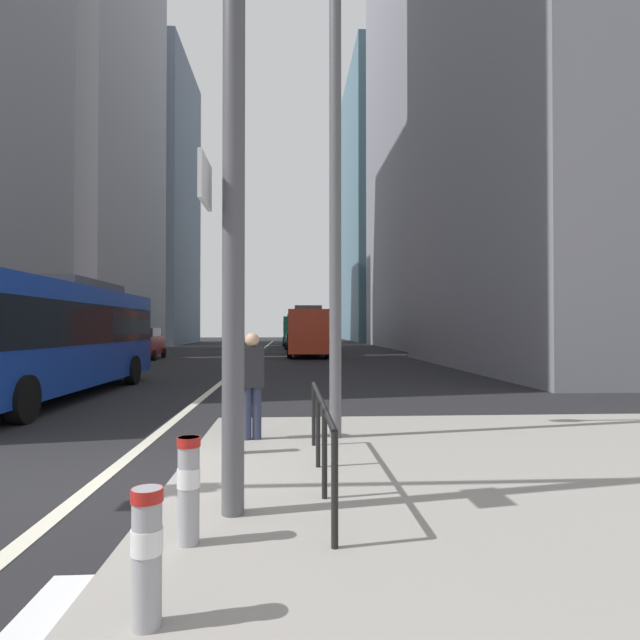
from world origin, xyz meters
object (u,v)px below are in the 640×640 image
Objects in this scene: street_lamp_post at (335,129)px; bollard_right at (189,484)px; city_bus_red_receding at (307,329)px; car_receding_near at (296,338)px; city_bus_blue_oncoming at (48,332)px; bollard_back at (235,417)px; traffic_signal_gantry at (42,108)px; car_oncoming_mid at (144,343)px; pedestrian_waiting at (252,380)px; bollard_left at (147,550)px; city_bus_red_distant at (295,329)px.

street_lamp_post is 8.95× the size of bollard_right.
city_bus_red_receding is 10.74m from car_receding_near.
bollard_right is (-2.12, -32.63, -1.19)m from city_bus_red_receding.
bollard_right is (-1.43, -43.31, -0.34)m from car_receding_near.
street_lamp_post is (7.39, -6.13, 3.45)m from city_bus_blue_oncoming.
city_bus_red_receding reaches higher than bollard_back.
traffic_signal_gantry reaches higher than city_bus_blue_oncoming.
city_bus_blue_oncoming is at bearing 113.78° from traffic_signal_gantry.
city_bus_blue_oncoming is 10.20m from street_lamp_post.
city_bus_red_receding is at bearing 86.28° from bollard_right.
car_oncoming_mid is 1.05× the size of car_receding_near.
bollard_right is 0.52× the size of pedestrian_waiting.
car_receding_near is at bearing 88.04° from bollard_back.
street_lamp_post is (0.18, -39.12, 4.29)m from car_receding_near.
street_lamp_post is (9.79, -24.50, 4.29)m from car_oncoming_mid.
bollard_left is (1.51, -1.90, -3.46)m from traffic_signal_gantry.
car_oncoming_mid is 26.83m from bollard_back.
street_lamp_post is 7.33m from bollard_left.
bollard_back is (8.24, -25.53, -0.32)m from car_oncoming_mid.
city_bus_red_receding and city_bus_red_distant have the same top height.
traffic_signal_gantry is (-2.96, -42.63, 3.09)m from car_receding_near.
bollard_right is at bearing -91.58° from city_bus_red_distant.
car_oncoming_mid is at bearing 103.35° from traffic_signal_gantry.
bollard_back is (-1.38, -40.14, -0.32)m from car_receding_near.
city_bus_blue_oncoming is 1.05× the size of city_bus_red_receding.
bollard_right is 0.96× the size of bollard_back.
city_bus_red_distant is 54.24m from bollard_right.
city_bus_red_distant reaches higher than pedestrian_waiting.
traffic_signal_gantry is (4.25, -9.64, 2.25)m from city_bus_blue_oncoming.
traffic_signal_gantry is 6.71× the size of bollard_right.
car_oncoming_mid is 5.11× the size of bollard_right.
pedestrian_waiting reaches higher than bollard_back.
bollard_back is (5.84, -7.15, -1.17)m from city_bus_blue_oncoming.
bollard_left is 0.48× the size of pedestrian_waiting.
city_bus_red_distant is at bearing 88.39° from bollard_back.
bollard_back is (0.06, 3.17, 0.02)m from bollard_right.
car_receding_near is (9.61, 14.61, -0.00)m from car_oncoming_mid.
traffic_signal_gantry is (-3.02, -53.53, 2.25)m from city_bus_red_distant.
bollard_left is at bearing -74.74° from car_oncoming_mid.
car_oncoming_mid is at bearing -123.34° from car_receding_near.
car_receding_near is (-0.06, -10.89, -0.85)m from city_bus_red_distant.
city_bus_red_receding is at bearing 20.85° from car_oncoming_mid.
car_receding_near is 43.34m from bollard_right.
city_bus_blue_oncoming is 10.77m from traffic_signal_gantry.
city_bus_red_receding is 1.38× the size of street_lamp_post.
city_bus_blue_oncoming is 13.84× the size of bollard_left.
bollard_back is at bearing -50.78° from city_bus_blue_oncoming.
car_oncoming_mid is at bearing 108.90° from pedestrian_waiting.
street_lamp_post is at bearing -39.66° from city_bus_blue_oncoming.
city_bus_red_distant is at bearing 80.59° from city_bus_blue_oncoming.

